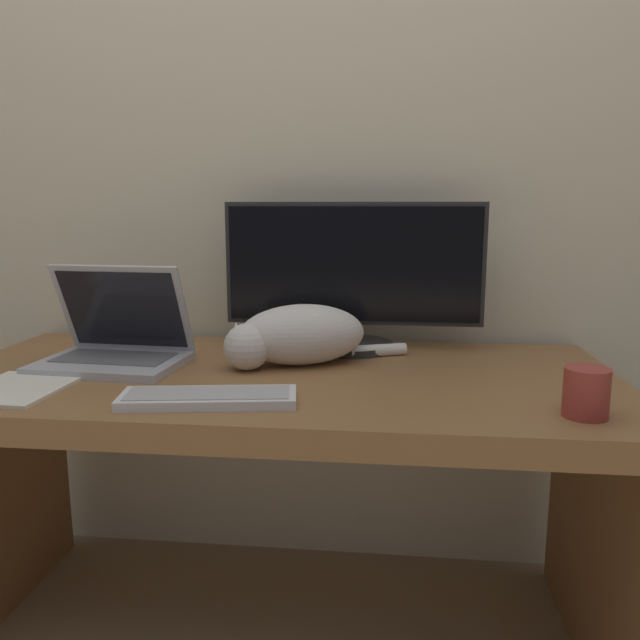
# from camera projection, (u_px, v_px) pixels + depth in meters

# --- Properties ---
(wall_back) EXTENTS (6.40, 0.06, 2.60)m
(wall_back) POSITION_uv_depth(u_px,v_px,m) (301.00, 135.00, 1.81)
(wall_back) COLOR beige
(wall_back) RESTS_ON ground_plane
(desk) EXTENTS (1.60, 0.76, 0.70)m
(desk) POSITION_uv_depth(u_px,v_px,m) (277.00, 427.00, 1.52)
(desk) COLOR olive
(desk) RESTS_ON ground_plane
(monitor) EXTENTS (0.70, 0.22, 0.40)m
(monitor) POSITION_uv_depth(u_px,v_px,m) (353.00, 276.00, 1.69)
(monitor) COLOR #282828
(monitor) RESTS_ON desk
(laptop) EXTENTS (0.36, 0.27, 0.25)m
(laptop) POSITION_uv_depth(u_px,v_px,m) (115.00, 345.00, 1.55)
(laptop) COLOR #B7B7BC
(laptop) RESTS_ON desk
(external_keyboard) EXTENTS (0.37, 0.17, 0.02)m
(external_keyboard) POSITION_uv_depth(u_px,v_px,m) (208.00, 398.00, 1.26)
(external_keyboard) COLOR white
(external_keyboard) RESTS_ON desk
(cat) EXTENTS (0.45, 0.28, 0.15)m
(cat) POSITION_uv_depth(u_px,v_px,m) (296.00, 335.00, 1.55)
(cat) COLOR silver
(cat) RESTS_ON desk
(coffee_mug) EXTENTS (0.08, 0.08, 0.09)m
(coffee_mug) POSITION_uv_depth(u_px,v_px,m) (586.00, 392.00, 1.17)
(coffee_mug) COLOR #9E382D
(coffee_mug) RESTS_ON desk
(paper_notepad) EXTENTS (0.21, 0.24, 0.01)m
(paper_notepad) POSITION_uv_depth(u_px,v_px,m) (16.00, 389.00, 1.34)
(paper_notepad) COLOR white
(paper_notepad) RESTS_ON desk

